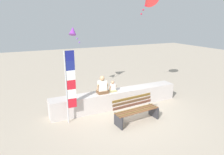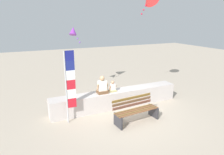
# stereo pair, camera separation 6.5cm
# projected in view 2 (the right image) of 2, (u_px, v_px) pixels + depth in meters

# --- Properties ---
(ground_plane) EXTENTS (40.00, 40.00, 0.00)m
(ground_plane) POSITION_uv_depth(u_px,v_px,m) (127.00, 116.00, 7.94)
(ground_plane) COLOR #B2A28E
(seawall_ledge) EXTENTS (5.63, 0.63, 0.73)m
(seawall_ledge) POSITION_uv_depth(u_px,v_px,m) (117.00, 99.00, 8.68)
(seawall_ledge) COLOR beige
(seawall_ledge) RESTS_ON ground
(park_bench) EXTENTS (1.75, 0.75, 0.88)m
(park_bench) POSITION_uv_depth(u_px,v_px,m) (135.00, 110.00, 7.43)
(park_bench) COLOR brown
(park_bench) RESTS_ON ground
(person_adult) EXTENTS (0.48, 0.35, 0.73)m
(person_adult) POSITION_uv_depth(u_px,v_px,m) (102.00, 86.00, 8.20)
(person_adult) COLOR brown
(person_adult) RESTS_ON seawall_ledge
(person_child) EXTENTS (0.31, 0.22, 0.47)m
(person_child) POSITION_uv_depth(u_px,v_px,m) (113.00, 87.00, 8.41)
(person_child) COLOR tan
(person_child) RESTS_ON seawall_ledge
(flag_banner) EXTENTS (0.36, 0.05, 2.63)m
(flag_banner) POSITION_uv_depth(u_px,v_px,m) (69.00, 83.00, 7.05)
(flag_banner) COLOR #B7B7BC
(flag_banner) RESTS_ON ground
(kite_purple) EXTENTS (0.57, 0.58, 0.82)m
(kite_purple) POSITION_uv_depth(u_px,v_px,m) (73.00, 31.00, 9.59)
(kite_purple) COLOR purple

